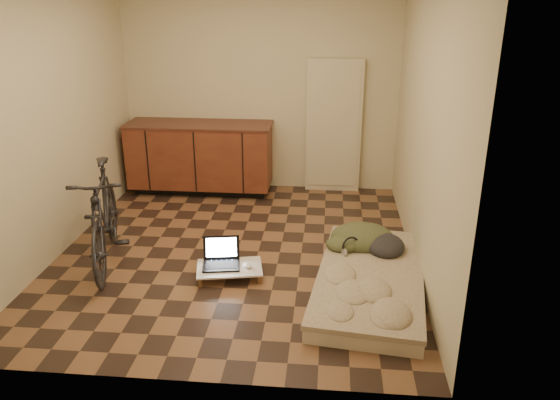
# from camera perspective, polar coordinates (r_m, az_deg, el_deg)

# --- Properties ---
(room_shell) EXTENTS (3.50, 4.00, 2.60)m
(room_shell) POSITION_cam_1_polar(r_m,az_deg,el_deg) (5.15, -4.92, 7.80)
(room_shell) COLOR brown
(room_shell) RESTS_ON ground
(cabinets) EXTENTS (1.84, 0.62, 0.91)m
(cabinets) POSITION_cam_1_polar(r_m,az_deg,el_deg) (7.13, -8.30, 4.47)
(cabinets) COLOR black
(cabinets) RESTS_ON ground
(appliance_panel) EXTENTS (0.70, 0.10, 1.70)m
(appliance_panel) POSITION_cam_1_polar(r_m,az_deg,el_deg) (7.06, 5.64, 7.65)
(appliance_panel) COLOR beige
(appliance_panel) RESTS_ON ground
(bicycle) EXTENTS (0.91, 1.72, 1.07)m
(bicycle) POSITION_cam_1_polar(r_m,az_deg,el_deg) (5.40, -17.98, -1.10)
(bicycle) COLOR black
(bicycle) RESTS_ON ground
(futon) EXTENTS (1.13, 1.98, 0.16)m
(futon) POSITION_cam_1_polar(r_m,az_deg,el_deg) (4.93, 9.40, -8.27)
(futon) COLOR beige
(futon) RESTS_ON ground
(clothing_pile) EXTENTS (0.72, 0.62, 0.26)m
(clothing_pile) POSITION_cam_1_polar(r_m,az_deg,el_deg) (5.35, 9.19, -3.32)
(clothing_pile) COLOR #3C4327
(clothing_pile) RESTS_ON futon
(headphones) EXTENTS (0.28, 0.27, 0.14)m
(headphones) POSITION_cam_1_polar(r_m,az_deg,el_deg) (5.18, 7.45, -4.78)
(headphones) COLOR black
(headphones) RESTS_ON futon
(lap_desk) EXTENTS (0.66, 0.49, 0.10)m
(lap_desk) POSITION_cam_1_polar(r_m,az_deg,el_deg) (5.08, -5.31, -7.10)
(lap_desk) COLOR brown
(lap_desk) RESTS_ON ground
(laptop) EXTENTS (0.38, 0.35, 0.23)m
(laptop) POSITION_cam_1_polar(r_m,az_deg,el_deg) (5.11, -6.15, -6.15)
(laptop) COLOR black
(laptop) RESTS_ON lap_desk
(mouse) EXTENTS (0.11, 0.13, 0.04)m
(mouse) POSITION_cam_1_polar(r_m,az_deg,el_deg) (5.05, -3.40, -6.83)
(mouse) COLOR white
(mouse) RESTS_ON lap_desk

